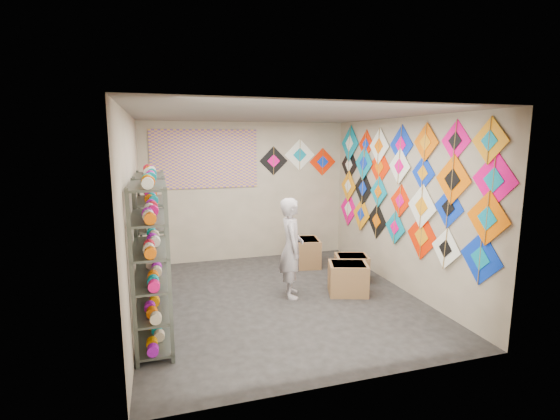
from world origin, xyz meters
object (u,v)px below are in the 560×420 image
object	(u,v)px
shelf_rack_back	(153,239)
carton_c	(304,252)
shelf_rack_front	(152,265)
shopkeeper	(291,248)
carton_b	(352,268)
carton_a	(348,278)

from	to	relation	value
shelf_rack_back	carton_c	world-z (taller)	shelf_rack_back
shelf_rack_front	shelf_rack_back	world-z (taller)	same
shopkeeper	carton_b	xyz separation A→B (m)	(1.20, 0.36, -0.54)
shelf_rack_front	carton_a	bearing A→B (deg)	14.64
shopkeeper	carton_b	size ratio (longest dim) A/B	2.85
carton_a	carton_b	distance (m)	0.62
shelf_rack_front	carton_a	distance (m)	3.04
shopkeeper	carton_a	xyz separation A→B (m)	(0.87, -0.17, -0.52)
carton_a	carton_b	bearing A→B (deg)	76.38
shelf_rack_back	carton_a	size ratio (longest dim) A/B	3.28
carton_a	carton_b	xyz separation A→B (m)	(0.33, 0.53, -0.02)
shelf_rack_front	carton_c	bearing A→B (deg)	40.03
shopkeeper	carton_b	distance (m)	1.36
shelf_rack_front	carton_c	size ratio (longest dim) A/B	3.18
carton_a	shelf_rack_back	bearing A→B (deg)	-172.71
shelf_rack_front	carton_b	distance (m)	3.51
carton_c	carton_a	bearing A→B (deg)	-73.28
carton_c	carton_b	bearing A→B (deg)	-53.01
shelf_rack_front	carton_c	world-z (taller)	shelf_rack_front
carton_b	carton_c	world-z (taller)	carton_c
carton_b	carton_a	bearing A→B (deg)	-105.42
shelf_rack_back	carton_b	size ratio (longest dim) A/B	3.57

